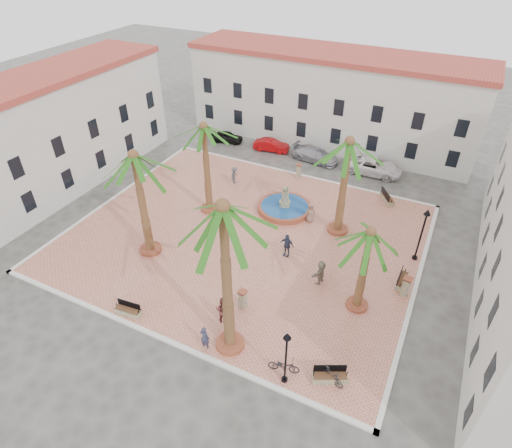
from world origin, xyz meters
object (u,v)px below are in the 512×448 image
(bicycle_a, at_px, (284,366))
(pedestrian_east, at_px, (321,272))
(palm_nw, at_px, (204,136))
(car_black, at_px, (227,137))
(bollard_se, at_px, (243,299))
(lamppost_s, at_px, (286,349))
(palm_e, at_px, (369,242))
(bicycle_b, at_px, (331,375))
(fountain, at_px, (285,207))
(palm_ne, at_px, (348,153))
(pedestrian_fountain_b, at_px, (287,245))
(cyclist_b, at_px, (223,310))
(pedestrian_north, at_px, (234,175))
(litter_bin, at_px, (227,311))
(lamppost_e, at_px, (424,226))
(bench_e, at_px, (402,281))
(car_red, at_px, (271,145))
(palm_sw, at_px, (135,167))
(palm_s, at_px, (224,224))
(car_white, at_px, (373,166))
(bench_s, at_px, (128,311))
(bollard_e, at_px, (406,287))
(bench_se, at_px, (330,377))
(car_silver, at_px, (315,155))
(cyclist_a, at_px, (205,337))
(pedestrian_fountain_a, at_px, (310,213))
(bench_ne, at_px, (387,198))
(bollard_n, at_px, (299,171))

(bicycle_a, distance_m, pedestrian_east, 7.57)
(palm_nw, relative_size, car_black, 2.21)
(bollard_se, bearing_deg, lamppost_s, -39.44)
(palm_nw, xyz_separation_m, palm_e, (14.23, -5.29, -1.48))
(bicycle_b, xyz_separation_m, pedestrian_east, (-3.07, 7.02, 0.40))
(fountain, bearing_deg, palm_ne, -9.35)
(pedestrian_east, distance_m, car_black, 23.75)
(palm_ne, height_order, pedestrian_fountain_b, palm_ne)
(cyclist_b, distance_m, pedestrian_north, 16.75)
(palm_e, height_order, litter_bin, palm_e)
(bollard_se, relative_size, cyclist_b, 0.74)
(lamppost_e, relative_size, bicycle_b, 2.60)
(bench_e, height_order, lamppost_s, lamppost_s)
(palm_e, xyz_separation_m, car_red, (-14.32, 18.02, -4.76))
(palm_sw, relative_size, palm_s, 0.82)
(fountain, height_order, palm_s, palm_s)
(pedestrian_north, xyz_separation_m, car_white, (11.04, 7.80, -0.18))
(palm_sw, height_order, litter_bin, palm_sw)
(bench_s, bearing_deg, palm_sw, 108.88)
(lamppost_s, distance_m, bollard_e, 10.56)
(palm_e, bearing_deg, bench_se, -88.50)
(bicycle_b, xyz_separation_m, car_silver, (-9.56, 23.90, 0.06))
(bench_s, height_order, cyclist_a, cyclist_a)
(cyclist_a, xyz_separation_m, cyclist_b, (-0.06, 2.18, 0.14))
(palm_ne, bearing_deg, bicycle_a, -84.68)
(litter_bin, height_order, pedestrian_fountain_a, pedestrian_fountain_a)
(bench_se, height_order, car_silver, car_silver)
(fountain, xyz_separation_m, car_white, (5.08, 9.90, 0.29))
(bicycle_b, relative_size, car_red, 0.44)
(pedestrian_east, bearing_deg, palm_sw, -67.30)
(palm_nw, relative_size, pedestrian_fountain_b, 4.16)
(palm_nw, xyz_separation_m, bollard_e, (16.76, -3.00, -5.94))
(bollard_e, relative_size, litter_bin, 2.10)
(fountain, xyz_separation_m, pedestrian_east, (5.63, -7.04, 0.58))
(car_white, bearing_deg, cyclist_a, 170.06)
(bicycle_b, bearing_deg, pedestrian_east, 43.55)
(lamppost_e, relative_size, cyclist_b, 2.23)
(palm_nw, distance_m, bench_ne, 16.70)
(cyclist_a, bearing_deg, palm_e, -134.40)
(bench_se, relative_size, pedestrian_north, 1.23)
(fountain, distance_m, bicycle_b, 16.54)
(car_silver, bearing_deg, car_black, 97.53)
(bollard_n, height_order, pedestrian_east, pedestrian_east)
(bench_s, distance_m, bench_ne, 23.39)
(bollard_se, height_order, pedestrian_east, pedestrian_east)
(car_silver, bearing_deg, palm_ne, -144.34)
(bench_s, xyz_separation_m, car_red, (-1.66, 25.06, 0.22))
(bollard_se, xyz_separation_m, cyclist_a, (-0.50, -3.68, 0.09))
(bollard_n, xyz_separation_m, car_red, (-4.82, 4.28, -0.24))
(bicycle_a, xyz_separation_m, pedestrian_north, (-12.17, 16.67, 0.33))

